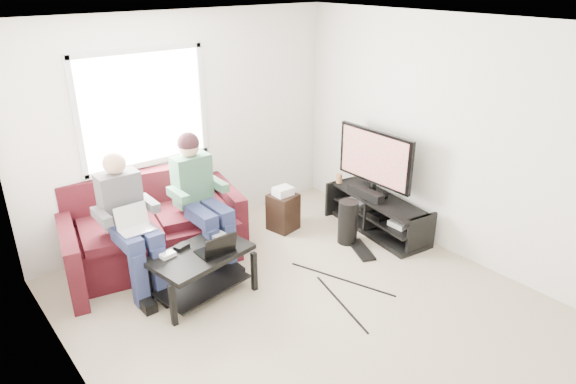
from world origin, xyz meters
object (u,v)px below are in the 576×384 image
Objects in this scene: sofa at (155,231)px; tv_stand at (377,216)px; subwoofer at (348,222)px; end_table at (283,210)px; coffee_table at (201,263)px; tv at (374,159)px.

tv_stand is (2.41, -1.10, -0.13)m from sofa.
subwoofer is 0.84m from end_table.
coffee_table is at bearing -158.10° from end_table.
sofa is 2.65m from tv_stand.
subwoofer is at bearing -29.22° from sofa.
tv is at bearing -1.58° from coffee_table.
coffee_table is 0.72× the size of tv_stand.
tv is 0.81m from subwoofer.
tv_stand is at bearing -41.66° from end_table.
tv_stand is 2.55× the size of end_table.
tv reaches higher than coffee_table.
sofa is 2.10× the size of coffee_table.
sofa reaches higher than end_table.
subwoofer is (1.88, -0.14, -0.09)m from coffee_table.
subwoofer is 0.94× the size of end_table.
end_table is (-0.86, 0.77, 0.05)m from tv_stand.
coffee_table is at bearing 175.69° from subwoofer.
tv is 2.09× the size of subwoofer.
sofa is 1.58m from end_table.
tv is at bearing -37.82° from end_table.
tv is (2.36, -0.07, 0.57)m from coffee_table.
tv_stand is 2.73× the size of subwoofer.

